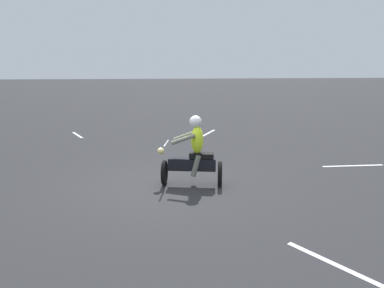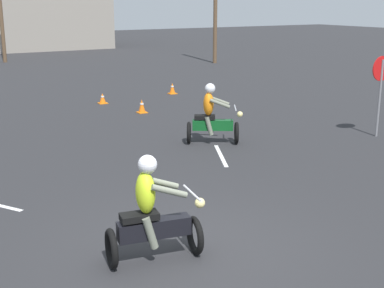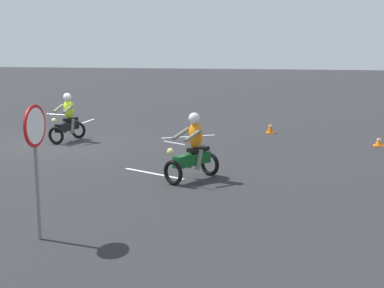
{
  "view_description": "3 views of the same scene",
  "coord_description": "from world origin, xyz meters",
  "px_view_note": "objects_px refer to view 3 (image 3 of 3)",
  "views": [
    {
      "loc": [
        0.24,
        8.31,
        2.82
      ],
      "look_at": [
        -0.6,
        -0.01,
        1.0
      ],
      "focal_mm": 35.0,
      "sensor_mm": 36.0,
      "label": 1
    },
    {
      "loc": [
        -3.86,
        -6.61,
        3.79
      ],
      "look_at": [
        1.62,
        2.63,
        0.9
      ],
      "focal_mm": 50.0,
      "sensor_mm": 36.0,
      "label": 2
    },
    {
      "loc": [
        16.3,
        7.8,
        3.24
      ],
      "look_at": [
        3.84,
        5.27,
        0.9
      ],
      "focal_mm": 50.0,
      "sensor_mm": 36.0,
      "label": 3
    }
  ],
  "objects_px": {
    "motorcycle_rider_background": "(193,151)",
    "stop_sign": "(35,145)",
    "traffic_cone_far_center": "(379,142)",
    "motorcycle_rider_foreground": "(67,120)",
    "traffic_cone_far_right": "(270,128)"
  },
  "relations": [
    {
      "from": "motorcycle_rider_background",
      "to": "stop_sign",
      "type": "xyz_separation_m",
      "value": [
        4.53,
        -1.74,
        0.91
      ]
    },
    {
      "from": "motorcycle_rider_background",
      "to": "traffic_cone_far_center",
      "type": "distance_m",
      "value": 7.58
    },
    {
      "from": "motorcycle_rider_foreground",
      "to": "traffic_cone_far_right",
      "type": "height_order",
      "value": "motorcycle_rider_foreground"
    },
    {
      "from": "motorcycle_rider_background",
      "to": "stop_sign",
      "type": "relative_size",
      "value": 0.72
    },
    {
      "from": "stop_sign",
      "to": "traffic_cone_far_right",
      "type": "relative_size",
      "value": 5.43
    },
    {
      "from": "traffic_cone_far_right",
      "to": "traffic_cone_far_center",
      "type": "relative_size",
      "value": 1.31
    },
    {
      "from": "motorcycle_rider_foreground",
      "to": "motorcycle_rider_background",
      "type": "distance_m",
      "value": 6.91
    },
    {
      "from": "stop_sign",
      "to": "traffic_cone_far_right",
      "type": "distance_m",
      "value": 12.57
    },
    {
      "from": "stop_sign",
      "to": "motorcycle_rider_foreground",
      "type": "bearing_deg",
      "value": -158.39
    },
    {
      "from": "motorcycle_rider_background",
      "to": "stop_sign",
      "type": "bearing_deg",
      "value": 100.98
    },
    {
      "from": "motorcycle_rider_background",
      "to": "traffic_cone_far_right",
      "type": "distance_m",
      "value": 7.7
    },
    {
      "from": "motorcycle_rider_foreground",
      "to": "traffic_cone_far_right",
      "type": "distance_m",
      "value": 7.43
    },
    {
      "from": "motorcycle_rider_background",
      "to": "traffic_cone_far_center",
      "type": "bearing_deg",
      "value": -100.33
    },
    {
      "from": "motorcycle_rider_foreground",
      "to": "traffic_cone_far_right",
      "type": "bearing_deg",
      "value": -145.13
    },
    {
      "from": "stop_sign",
      "to": "traffic_cone_far_center",
      "type": "bearing_deg",
      "value": 146.02
    }
  ]
}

